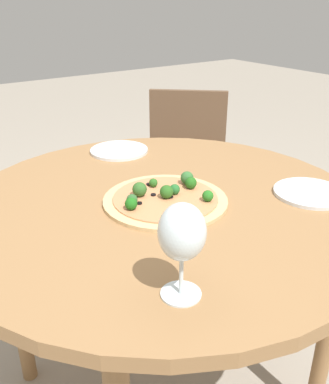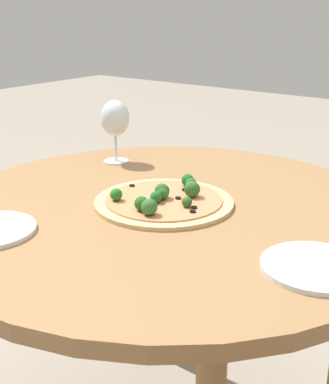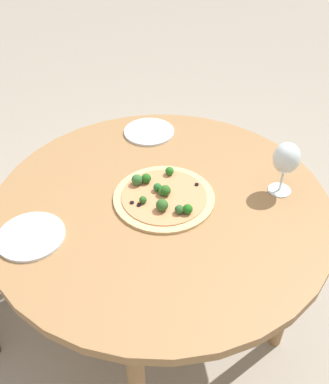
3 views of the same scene
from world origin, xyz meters
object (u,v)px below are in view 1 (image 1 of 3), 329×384
at_px(wine_glass, 182,234).
at_px(plate_near, 119,150).
at_px(chair, 185,172).
at_px(plate_far, 310,193).
at_px(pizza, 165,198).

distance_m(wine_glass, plate_near, 0.82).
xyz_separation_m(chair, wine_glass, (-0.81, -1.03, 0.42)).
relative_size(chair, plate_far, 4.14).
xyz_separation_m(pizza, plate_far, (0.36, -0.20, -0.01)).
distance_m(pizza, plate_near, 0.43).
xyz_separation_m(wine_glass, plate_far, (0.56, 0.14, -0.12)).
relative_size(plate_near, plate_far, 1.01).
bearing_deg(plate_near, plate_far, -67.25).
relative_size(chair, pizza, 2.49).
bearing_deg(wine_glass, plate_near, 68.37).
distance_m(plate_near, plate_far, 0.67).
xyz_separation_m(pizza, wine_glass, (-0.20, -0.34, 0.12)).
height_order(pizza, plate_near, pizza).
relative_size(pizza, wine_glass, 1.78).
height_order(chair, plate_far, chair).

